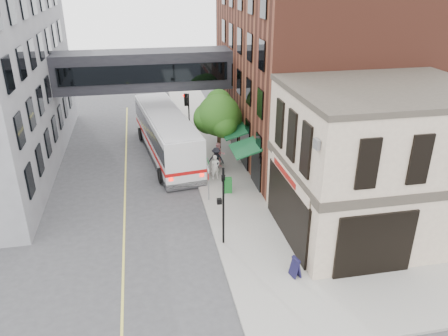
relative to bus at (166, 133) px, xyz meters
name	(u,v)px	position (x,y,z in m)	size (l,w,h in m)	color
ground	(223,268)	(1.68, -15.33, -1.97)	(120.00, 120.00, 0.00)	#38383A
sidewalk_main	(214,158)	(3.68, -1.33, -1.90)	(4.00, 60.00, 0.15)	gray
corner_building	(377,163)	(10.65, -13.33, 2.24)	(10.19, 8.12, 8.45)	tan
brick_building	(311,65)	(11.66, -0.34, 5.01)	(13.76, 18.00, 14.00)	#58281B
skyway_bridge	(144,70)	(-1.32, 2.67, 4.53)	(14.00, 3.18, 3.00)	black
traffic_signal_near	(223,197)	(2.05, -13.33, 1.01)	(0.44, 0.22, 4.60)	black
traffic_signal_far	(187,109)	(1.94, 1.67, 1.36)	(0.53, 0.28, 4.50)	black
street_sign_pole	(208,175)	(2.07, -8.33, -0.04)	(0.08, 0.75, 3.00)	gray
street_tree	(218,115)	(3.87, -2.12, 1.94)	(3.80, 3.20, 5.60)	#382619
lane_marking	(125,188)	(-3.32, -5.33, -1.97)	(0.12, 40.00, 0.01)	#D8CC4C
bus	(166,133)	(0.00, 0.00, 0.00)	(4.61, 13.36, 3.52)	silver
pedestrian_a	(215,167)	(3.07, -5.25, -0.93)	(0.65, 0.43, 1.78)	white
pedestrian_b	(219,155)	(3.68, -3.31, -0.85)	(0.94, 0.74, 1.94)	pink
pedestrian_c	(216,159)	(3.37, -3.89, -0.92)	(1.17, 0.67, 1.82)	black
newspaper_box	(228,185)	(3.53, -7.49, -1.31)	(0.51, 0.45, 1.02)	#166222
sandwich_board	(295,267)	(4.97, -16.82, -1.31)	(0.37, 0.57, 1.03)	black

